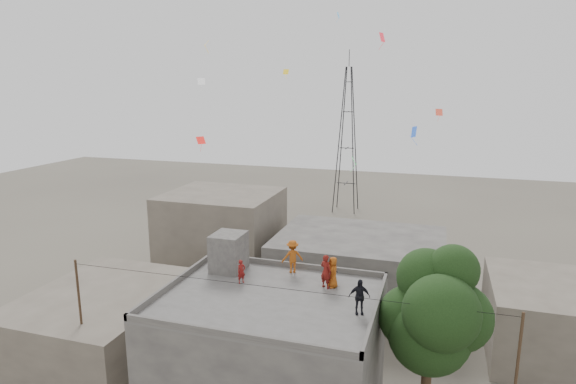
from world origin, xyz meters
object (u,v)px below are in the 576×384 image
stair_head_box (229,252)px  person_dark_adult (359,297)px  transmission_tower (347,140)px  tree (435,314)px  person_red_adult (326,271)px

stair_head_box → person_dark_adult: (7.44, -2.97, -0.22)m
transmission_tower → person_dark_adult: 41.26m
person_dark_adult → stair_head_box: bearing=141.2°
tree → person_dark_adult: size_ratio=5.81×
stair_head_box → person_red_adult: bearing=-7.6°
person_red_adult → person_dark_adult: bearing=157.6°
stair_head_box → person_dark_adult: size_ratio=1.28×
person_dark_adult → tree: bearing=0.1°
stair_head_box → tree: (10.57, -2.00, -1.00)m
stair_head_box → person_red_adult: size_ratio=1.19×
tree → person_dark_adult: 3.37m
stair_head_box → person_dark_adult: 8.01m
transmission_tower → person_red_adult: transmission_tower is taller
person_red_adult → stair_head_box: bearing=18.4°
stair_head_box → transmission_tower: bearing=91.2°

